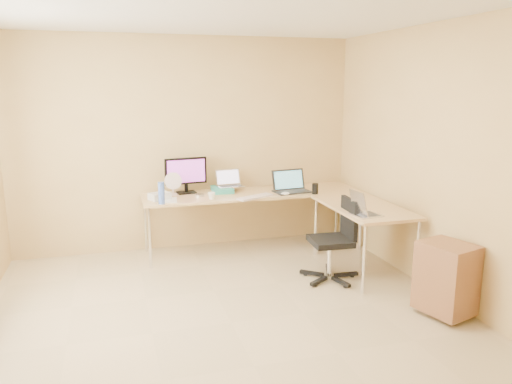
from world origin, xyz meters
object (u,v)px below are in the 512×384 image
object	(u,v)px
cabinet	(446,278)
keyboard	(255,197)
laptop_center	(230,178)
desk_fan	(173,185)
laptop_return	(367,205)
office_chair	(330,234)
desk_return	(362,238)
mug	(212,196)
laptop_black	(292,181)
monitor	(186,175)
desk_main	(252,221)
water_bottle	(161,193)

from	to	relation	value
cabinet	keyboard	bearing A→B (deg)	105.08
laptop_center	desk_fan	size ratio (longest dim) A/B	1.24
laptop_return	office_chair	xyz separation A→B (m)	(-0.29, 0.22, -0.34)
desk_return	keyboard	world-z (taller)	keyboard
desk_return	cabinet	world-z (taller)	desk_return
desk_return	laptop_return	bearing A→B (deg)	-114.58
mug	laptop_return	bearing A→B (deg)	-40.64
laptop_black	monitor	bearing A→B (deg)	158.62
keyboard	laptop_return	size ratio (longest dim) A/B	1.47
desk_return	keyboard	distance (m)	1.30
desk_fan	cabinet	bearing A→B (deg)	-44.61
desk_main	water_bottle	size ratio (longest dim) A/B	10.80
laptop_black	desk_main	bearing A→B (deg)	157.73
desk_main	cabinet	world-z (taller)	desk_main
desk_main	laptop_return	size ratio (longest dim) A/B	8.37
keyboard	mug	bearing A→B (deg)	147.13
water_bottle	desk_fan	bearing A→B (deg)	66.36
monitor	mug	xyz separation A→B (m)	(0.23, -0.41, -0.18)
mug	desk_fan	xyz separation A→B (m)	(-0.39, 0.34, 0.09)
monitor	cabinet	distance (m)	3.15
monitor	mug	distance (m)	0.50
cabinet	desk_return	bearing A→B (deg)	80.88
monitor	laptop_return	world-z (taller)	monitor
laptop_center	desk_fan	bearing A→B (deg)	177.05
laptop_center	laptop_black	distance (m)	0.76
cabinet	laptop_black	bearing A→B (deg)	91.19
laptop_center	keyboard	distance (m)	0.51
desk_main	water_bottle	bearing A→B (deg)	-165.20
monitor	laptop_return	distance (m)	2.23
desk_return	laptop_black	distance (m)	1.13
desk_main	cabinet	bearing A→B (deg)	-63.47
mug	monitor	bearing A→B (deg)	118.79
laptop_black	desk_return	bearing A→B (deg)	-67.26
monitor	cabinet	xyz separation A→B (m)	(1.90, -2.44, -0.59)
desk_main	laptop_center	xyz separation A→B (m)	(-0.24, 0.16, 0.52)
mug	cabinet	world-z (taller)	mug
desk_main	laptop_center	bearing A→B (deg)	147.18
office_chair	desk_fan	bearing A→B (deg)	142.53
laptop_center	laptop_return	size ratio (longest dim) A/B	1.01
desk_main	desk_fan	distance (m)	1.07
water_bottle	laptop_return	bearing A→B (deg)	-29.47
desk_fan	laptop_return	distance (m)	2.30
desk_return	desk_fan	distance (m)	2.27
monitor	laptop_black	distance (m)	1.29
laptop_return	cabinet	world-z (taller)	laptop_return
desk_main	water_bottle	distance (m)	1.26
desk_main	desk_fan	xyz separation A→B (m)	(-0.95, 0.11, 0.49)
laptop_black	cabinet	size ratio (longest dim) A/B	0.69
desk_return	mug	size ratio (longest dim) A/B	15.16
water_bottle	desk_fan	distance (m)	0.45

